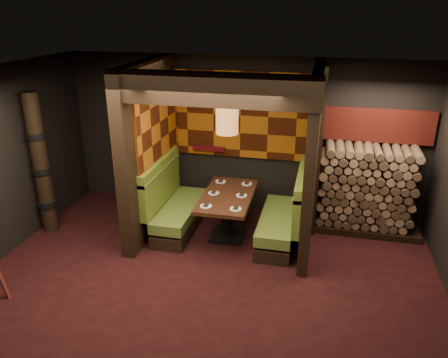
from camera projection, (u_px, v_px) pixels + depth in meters
floor at (202, 292)px, 5.98m from camera, size 6.50×5.50×0.02m
ceiling at (198, 80)px, 4.91m from camera, size 6.50×5.50×0.02m
wall_back at (242, 136)px, 7.94m from camera, size 6.50×0.02×2.85m
partition_left at (150, 149)px, 7.22m from camera, size 0.20×2.20×2.85m
partition_right at (312, 160)px, 6.71m from camera, size 0.15×2.10×2.85m
header_beam at (211, 90)px, 5.63m from camera, size 2.85×0.18×0.44m
tapa_back_panel at (241, 115)px, 7.75m from camera, size 2.40×0.06×1.55m
tapa_side_panel at (159, 122)px, 7.20m from camera, size 0.04×1.85×1.45m
lacquer_shelf at (209, 148)px, 8.06m from camera, size 0.60×0.12×0.07m
booth_bench_left at (174, 207)px, 7.52m from camera, size 0.68×1.60×1.14m
booth_bench_right at (284, 219)px, 7.12m from camera, size 0.68×1.60×1.14m
dining_table at (228, 208)px, 7.18m from camera, size 0.82×1.48×0.78m
place_settings at (228, 194)px, 7.08m from camera, size 0.66×1.20×0.03m
pendant_lamp at (227, 119)px, 6.57m from camera, size 0.34×0.34×1.03m
totem_column at (41, 166)px, 7.18m from camera, size 0.31×0.31×2.40m
firewood_stack at (370, 190)px, 7.34m from camera, size 1.73×0.70×1.50m
mosaic_header at (377, 125)px, 7.25m from camera, size 1.83×0.10×0.56m
bay_front_post at (319, 155)px, 6.92m from camera, size 0.08×0.08×2.85m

